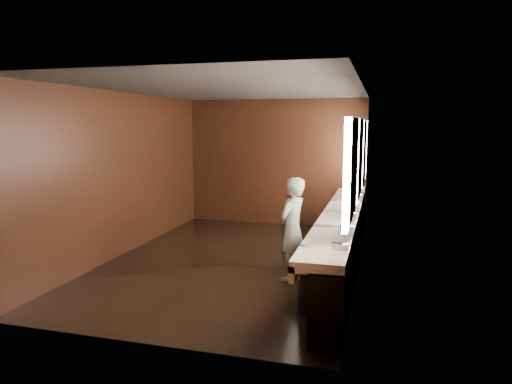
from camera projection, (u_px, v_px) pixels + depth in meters
floor at (234, 261)px, 7.59m from camera, size 6.00×6.00×0.00m
ceiling at (233, 89)px, 7.17m from camera, size 4.00×6.00×0.02m
wall_back at (275, 162)px, 10.24m from camera, size 4.00×0.02×2.80m
wall_front at (140, 211)px, 4.52m from camera, size 4.00×0.02×2.80m
wall_left at (124, 174)px, 7.90m from camera, size 0.02×6.00×2.80m
wall_right at (360, 181)px, 6.85m from camera, size 0.02×6.00×2.80m
sink_counter at (344, 239)px, 7.04m from camera, size 0.55×5.40×1.01m
mirror_band at (360, 158)px, 6.81m from camera, size 0.06×5.03×1.15m
person at (292, 229)px, 6.58m from camera, size 0.52×0.64×1.51m
trash_bin at (314, 288)px, 5.49m from camera, size 0.46×0.46×0.60m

